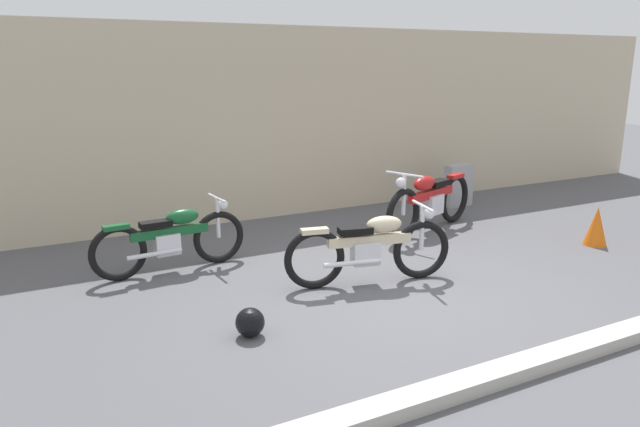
{
  "coord_description": "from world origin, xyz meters",
  "views": [
    {
      "loc": [
        -3.61,
        -4.98,
        2.49
      ],
      "look_at": [
        -0.09,
        1.75,
        0.55
      ],
      "focal_mm": 32.93,
      "sensor_mm": 36.0,
      "label": 1
    }
  ],
  "objects_px": {
    "traffic_cone": "(596,226)",
    "motorcycle_red": "(430,201)",
    "motorcycle_green": "(172,238)",
    "stone_marker": "(458,185)",
    "motorcycle_cream": "(371,247)",
    "helmet": "(250,322)"
  },
  "relations": [
    {
      "from": "helmet",
      "to": "motorcycle_green",
      "type": "bearing_deg",
      "value": 95.13
    },
    {
      "from": "motorcycle_cream",
      "to": "helmet",
      "type": "bearing_deg",
      "value": -147.09
    },
    {
      "from": "helmet",
      "to": "traffic_cone",
      "type": "bearing_deg",
      "value": 4.66
    },
    {
      "from": "helmet",
      "to": "motorcycle_cream",
      "type": "relative_size",
      "value": 0.14
    },
    {
      "from": "motorcycle_cream",
      "to": "motorcycle_green",
      "type": "xyz_separation_m",
      "value": [
        -1.94,
        1.48,
        -0.02
      ]
    },
    {
      "from": "traffic_cone",
      "to": "helmet",
      "type": "bearing_deg",
      "value": -175.34
    },
    {
      "from": "helmet",
      "to": "traffic_cone",
      "type": "distance_m",
      "value": 5.39
    },
    {
      "from": "motorcycle_cream",
      "to": "motorcycle_green",
      "type": "relative_size",
      "value": 1.03
    },
    {
      "from": "helmet",
      "to": "stone_marker",
      "type": "bearing_deg",
      "value": 31.4
    },
    {
      "from": "stone_marker",
      "to": "motorcycle_red",
      "type": "height_order",
      "value": "motorcycle_red"
    },
    {
      "from": "helmet",
      "to": "motorcycle_green",
      "type": "relative_size",
      "value": 0.14
    },
    {
      "from": "motorcycle_green",
      "to": "stone_marker",
      "type": "bearing_deg",
      "value": 6.89
    },
    {
      "from": "traffic_cone",
      "to": "motorcycle_green",
      "type": "relative_size",
      "value": 0.28
    },
    {
      "from": "traffic_cone",
      "to": "motorcycle_green",
      "type": "bearing_deg",
      "value": 163.05
    },
    {
      "from": "helmet",
      "to": "motorcycle_cream",
      "type": "bearing_deg",
      "value": 20.48
    },
    {
      "from": "traffic_cone",
      "to": "motorcycle_red",
      "type": "distance_m",
      "value": 2.35
    },
    {
      "from": "stone_marker",
      "to": "motorcycle_green",
      "type": "relative_size",
      "value": 0.39
    },
    {
      "from": "helmet",
      "to": "traffic_cone",
      "type": "height_order",
      "value": "traffic_cone"
    },
    {
      "from": "motorcycle_green",
      "to": "helmet",
      "type": "bearing_deg",
      "value": -88.95
    },
    {
      "from": "traffic_cone",
      "to": "motorcycle_cream",
      "type": "bearing_deg",
      "value": 176.62
    },
    {
      "from": "stone_marker",
      "to": "helmet",
      "type": "relative_size",
      "value": 2.73
    },
    {
      "from": "stone_marker",
      "to": "traffic_cone",
      "type": "relative_size",
      "value": 1.38
    }
  ]
}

